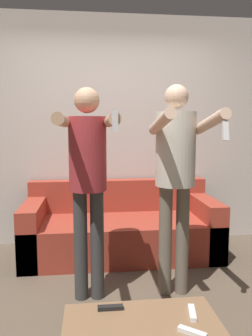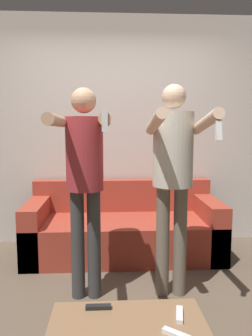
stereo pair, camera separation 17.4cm
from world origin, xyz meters
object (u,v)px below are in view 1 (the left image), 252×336
object	(u,v)px
person_standing_left	(88,170)
remote_mid	(192,313)
couch	(121,230)
coffee_table	(142,328)
person_standing_right	(176,165)
remote_near	(192,332)
remote_far	(110,308)

from	to	relation	value
person_standing_left	remote_mid	distance (m)	1.26
couch	coffee_table	size ratio (longest dim) A/B	2.40
remote_mid	person_standing_right	bearing A→B (deg)	81.90
coffee_table	remote_near	distance (m)	0.28
coffee_table	remote_mid	distance (m)	0.30
couch	person_standing_left	world-z (taller)	person_standing_left
couch	remote_near	distance (m)	1.99
person_standing_left	remote_near	bearing A→B (deg)	-62.87
remote_mid	remote_far	distance (m)	0.47
person_standing_left	person_standing_right	world-z (taller)	person_standing_right
remote_near	person_standing_left	bearing A→B (deg)	117.13
person_standing_left	remote_mid	xyz separation A→B (m)	(0.58, -0.86, -0.71)
remote_near	remote_far	bearing A→B (deg)	145.55
person_standing_left	remote_far	bearing A→B (deg)	-80.71
coffee_table	remote_near	xyz separation A→B (m)	(0.24, -0.14, 0.05)
person_standing_left	couch	bearing A→B (deg)	69.62
couch	coffee_table	bearing A→B (deg)	-92.04
person_standing_left	remote_near	world-z (taller)	person_standing_left
remote_mid	remote_far	xyz separation A→B (m)	(-0.46, 0.10, 0.00)
remote_near	remote_mid	distance (m)	0.18
coffee_table	remote_far	xyz separation A→B (m)	(-0.16, 0.14, 0.05)
couch	remote_near	xyz separation A→B (m)	(0.17, -1.98, 0.09)
person_standing_right	remote_near	xyz separation A→B (m)	(-0.18, -1.04, -0.74)
coffee_table	remote_far	size ratio (longest dim) A/B	5.76
couch	person_standing_left	distance (m)	1.29
coffee_table	remote_far	bearing A→B (deg)	140.16
person_standing_left	person_standing_right	xyz separation A→B (m)	(0.71, 0.01, 0.03)
couch	remote_mid	world-z (taller)	couch
person_standing_left	remote_far	xyz separation A→B (m)	(0.12, -0.75, -0.71)
remote_far	person_standing_left	bearing A→B (deg)	99.29
remote_far	person_standing_right	bearing A→B (deg)	52.55
remote_near	remote_far	distance (m)	0.49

